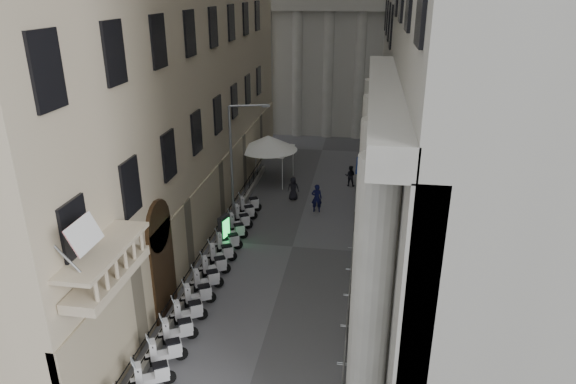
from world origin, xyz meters
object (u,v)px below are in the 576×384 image
security_tent (266,142)px  street_lamp (236,155)px  info_kiosk (224,231)px  pedestrian_a (317,198)px  pedestrian_b (350,176)px

security_tent → street_lamp: street_lamp is taller
street_lamp → info_kiosk: (-0.00, -3.24, -3.56)m
street_lamp → pedestrian_a: street_lamp is taller
pedestrian_a → pedestrian_b: pedestrian_a is taller
street_lamp → pedestrian_b: size_ratio=4.78×
info_kiosk → pedestrian_b: (6.83, 10.88, -0.17)m
street_lamp → info_kiosk: bearing=-106.6°
security_tent → info_kiosk: bearing=-91.7°
street_lamp → pedestrian_b: bearing=31.6°
security_tent → info_kiosk: security_tent is taller
street_lamp → pedestrian_b: (6.83, 7.64, -3.72)m
street_lamp → security_tent: bearing=71.1°
security_tent → pedestrian_a: (4.47, -5.57, -2.07)m
security_tent → street_lamp: bearing=-92.4°
info_kiosk → pedestrian_a: pedestrian_a is taller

